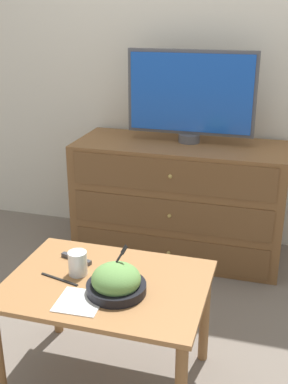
{
  "coord_description": "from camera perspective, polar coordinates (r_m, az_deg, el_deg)",
  "views": [
    {
      "loc": [
        0.49,
        -3.08,
        1.51
      ],
      "look_at": [
        -0.05,
        -1.23,
        0.77
      ],
      "focal_mm": 45.0,
      "sensor_mm": 36.0,
      "label": 1
    }
  ],
  "objects": [
    {
      "name": "wall_back",
      "position": [
        3.15,
        7.47,
        17.02
      ],
      "size": [
        12.0,
        0.05,
        2.6
      ],
      "color": "silver",
      "rests_on": "ground_plane"
    },
    {
      "name": "coffee_table",
      "position": [
        1.99,
        -4.39,
        -12.52
      ],
      "size": [
        0.8,
        0.58,
        0.49
      ],
      "color": "#9E6B3D",
      "rests_on": "ground_plane"
    },
    {
      "name": "dresser",
      "position": [
        3.07,
        4.16,
        -0.92
      ],
      "size": [
        1.29,
        0.54,
        0.74
      ],
      "color": "brown",
      "rests_on": "ground_plane"
    },
    {
      "name": "drink_cup",
      "position": [
        1.99,
        -7.85,
        -8.51
      ],
      "size": [
        0.08,
        0.08,
        0.1
      ],
      "color": "beige",
      "rests_on": "coffee_table"
    },
    {
      "name": "takeout_bowl",
      "position": [
        1.86,
        -3.31,
        -10.6
      ],
      "size": [
        0.23,
        0.23,
        0.18
      ],
      "color": "black",
      "rests_on": "coffee_table"
    },
    {
      "name": "knife",
      "position": [
        1.98,
        -10.0,
        -10.16
      ],
      "size": [
        0.18,
        0.05,
        0.01
      ],
      "color": "black",
      "rests_on": "coffee_table"
    },
    {
      "name": "remote_control",
      "position": [
        2.1,
        -8.03,
        -7.83
      ],
      "size": [
        0.15,
        0.06,
        0.02
      ],
      "color": "#38383D",
      "rests_on": "coffee_table"
    },
    {
      "name": "ground_plane",
      "position": [
        3.46,
        6.4,
        -4.98
      ],
      "size": [
        12.0,
        12.0,
        0.0
      ],
      "primitive_type": "plane",
      "color": "#70665B"
    },
    {
      "name": "tv",
      "position": [
        2.93,
        5.57,
        11.39
      ],
      "size": [
        0.77,
        0.13,
        0.55
      ],
      "color": "#515156",
      "rests_on": "dresser"
    },
    {
      "name": "napkin",
      "position": [
        1.84,
        -7.63,
        -12.75
      ],
      "size": [
        0.17,
        0.17,
        0.0
      ],
      "color": "white",
      "rests_on": "coffee_table"
    }
  ]
}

